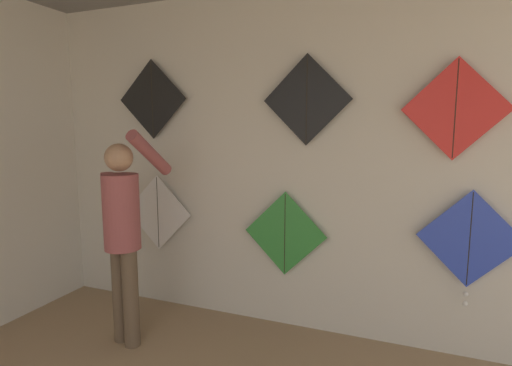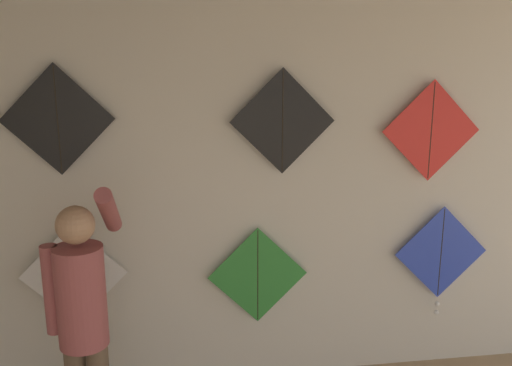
# 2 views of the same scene
# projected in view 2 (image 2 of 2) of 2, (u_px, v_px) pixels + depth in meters

# --- Properties ---
(back_panel) EXTENTS (5.40, 0.06, 2.80)m
(back_panel) POSITION_uv_depth(u_px,v_px,m) (260.00, 193.00, 3.96)
(back_panel) COLOR beige
(back_panel) RESTS_ON ground
(shopkeeper) EXTENTS (0.41, 0.54, 1.68)m
(shopkeeper) POSITION_uv_depth(u_px,v_px,m) (83.00, 314.00, 3.17)
(shopkeeper) COLOR brown
(shopkeeper) RESTS_ON ground
(kite_0) EXTENTS (0.71, 0.01, 0.71)m
(kite_0) POSITION_uv_depth(u_px,v_px,m) (74.00, 275.00, 3.81)
(kite_0) COLOR white
(kite_1) EXTENTS (0.71, 0.01, 0.71)m
(kite_1) POSITION_uv_depth(u_px,v_px,m) (258.00, 275.00, 4.01)
(kite_1) COLOR #338C38
(kite_2) EXTENTS (0.71, 0.04, 0.84)m
(kite_2) POSITION_uv_depth(u_px,v_px,m) (441.00, 255.00, 4.18)
(kite_2) COLOR blue
(kite_3) EXTENTS (0.71, 0.01, 0.71)m
(kite_3) POSITION_uv_depth(u_px,v_px,m) (58.00, 120.00, 3.56)
(kite_3) COLOR black
(kite_4) EXTENTS (0.71, 0.01, 0.71)m
(kite_4) POSITION_uv_depth(u_px,v_px,m) (283.00, 121.00, 3.76)
(kite_4) COLOR black
(kite_5) EXTENTS (0.71, 0.01, 0.71)m
(kite_5) POSITION_uv_depth(u_px,v_px,m) (431.00, 131.00, 3.93)
(kite_5) COLOR red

